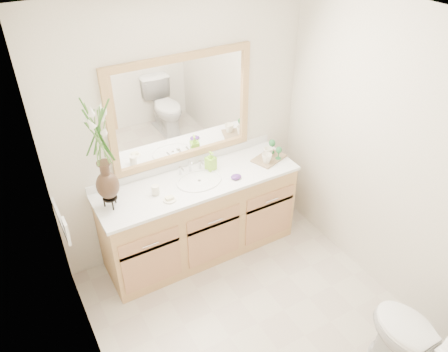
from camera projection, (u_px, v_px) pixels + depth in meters
floor at (258, 323)px, 3.60m from camera, size 2.60×2.60×0.00m
ceiling at (278, 28)px, 2.25m from camera, size 2.40×2.60×0.02m
wall_back at (182, 130)px, 3.86m from camera, size 2.40×0.02×2.40m
wall_left at (87, 277)px, 2.43m from camera, size 0.02×2.60×2.40m
wall_right at (392, 162)px, 3.42m from camera, size 0.02×2.60×2.40m
vanity at (200, 218)px, 4.11m from camera, size 1.80×0.55×0.80m
counter at (198, 181)px, 3.87m from camera, size 1.84×0.57×0.03m
sink at (199, 186)px, 3.88m from camera, size 0.38×0.34×0.23m
mirror at (182, 110)px, 3.73m from camera, size 1.32×0.04×0.97m
switch_plate at (66, 227)px, 3.11m from camera, size 0.02×0.12×0.12m
toilet at (417, 344)px, 3.03m from camera, size 0.42×0.75×0.74m
flower_vase at (100, 143)px, 3.22m from camera, size 0.21×0.21×0.88m
tumbler at (156, 190)px, 3.67m from camera, size 0.07×0.07×0.08m
soap_dish at (170, 199)px, 3.61m from camera, size 0.11×0.11×0.04m
soap_bottle at (211, 161)px, 3.96m from camera, size 0.09×0.09×0.17m
purple_dish at (236, 177)px, 3.88m from camera, size 0.12×0.11×0.03m
tray at (269, 158)px, 4.15m from camera, size 0.36×0.30×0.02m
mug_left at (267, 158)px, 4.05m from camera, size 0.10×0.10×0.10m
mug_right at (268, 152)px, 4.15m from camera, size 0.10×0.10×0.09m
goblet_front at (279, 151)px, 4.08m from camera, size 0.06×0.06×0.13m
goblet_back at (272, 144)px, 4.17m from camera, size 0.06×0.06×0.14m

